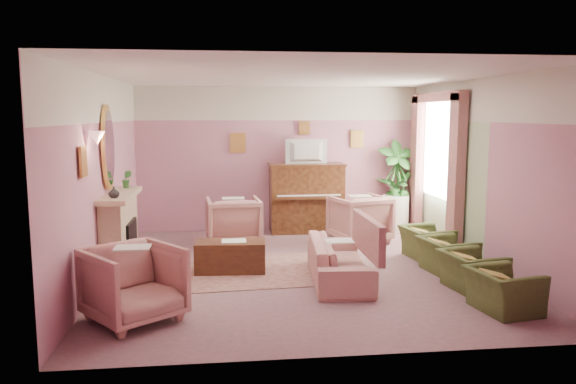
{
  "coord_description": "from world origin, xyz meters",
  "views": [
    {
      "loc": [
        -1.11,
        -7.93,
        2.26
      ],
      "look_at": [
        -0.13,
        0.4,
        1.1
      ],
      "focal_mm": 35.0,
      "sensor_mm": 36.0,
      "label": 1
    }
  ],
  "objects": [
    {
      "name": "side_plant_small",
      "position": [
        2.35,
        2.43,
        0.84
      ],
      "size": [
        0.16,
        0.16,
        0.28
      ],
      "primitive_type": "imported",
      "color": "#2A6A27",
      "rests_on": "side_table"
    },
    {
      "name": "side_table",
      "position": [
        2.23,
        2.53,
        0.35
      ],
      "size": [
        0.52,
        0.52,
        0.7
      ],
      "primitive_type": "cylinder",
      "color": "silver",
      "rests_on": "floor"
    },
    {
      "name": "piano_top",
      "position": [
        0.5,
        2.68,
        1.31
      ],
      "size": [
        1.45,
        0.65,
        0.04
      ],
      "primitive_type": "cube",
      "color": "#472713",
      "rests_on": "piano"
    },
    {
      "name": "picture_rail_band",
      "position": [
        0.0,
        2.99,
        2.47
      ],
      "size": [
        5.5,
        0.01,
        0.65
      ],
      "primitive_type": "cube",
      "color": "beige",
      "rests_on": "wall_back"
    },
    {
      "name": "hearth",
      "position": [
        -2.39,
        0.2,
        0.01
      ],
      "size": [
        0.55,
        1.5,
        0.02
      ],
      "primitive_type": "cube",
      "color": "tan",
      "rests_on": "floor"
    },
    {
      "name": "floral_armchair_front",
      "position": [
        -2.09,
        -1.83,
        0.47
      ],
      "size": [
        0.9,
        0.9,
        0.94
      ],
      "primitive_type": "imported",
      "color": "tan",
      "rests_on": "floor"
    },
    {
      "name": "wall_right",
      "position": [
        2.75,
        0.0,
        1.4
      ],
      "size": [
        0.02,
        6.0,
        2.8
      ],
      "primitive_type": "cube",
      "color": "gray",
      "rests_on": "floor"
    },
    {
      "name": "wall_front",
      "position": [
        0.0,
        -3.0,
        1.4
      ],
      "size": [
        5.5,
        0.02,
        2.8
      ],
      "primitive_type": "cube",
      "color": "gray",
      "rests_on": "floor"
    },
    {
      "name": "mantel_vase",
      "position": [
        -2.55,
        -0.3,
        1.23
      ],
      "size": [
        0.16,
        0.16,
        0.16
      ],
      "primitive_type": "imported",
      "color": "beige",
      "rests_on": "mantel_shelf"
    },
    {
      "name": "fireplace_surround",
      "position": [
        -2.59,
        0.2,
        0.55
      ],
      "size": [
        0.3,
        1.4,
        1.1
      ],
      "primitive_type": "cube",
      "color": "tan",
      "rests_on": "floor"
    },
    {
      "name": "fireplace_inset",
      "position": [
        -2.49,
        0.2,
        0.4
      ],
      "size": [
        0.18,
        0.72,
        0.68
      ],
      "primitive_type": "cube",
      "color": "black",
      "rests_on": "floor"
    },
    {
      "name": "curtain_left",
      "position": [
        2.62,
        0.63,
        1.3
      ],
      "size": [
        0.16,
        0.34,
        2.6
      ],
      "primitive_type": "cube",
      "color": "#985C5C",
      "rests_on": "floor"
    },
    {
      "name": "side_plant_big",
      "position": [
        2.23,
        2.53,
        0.87
      ],
      "size": [
        0.3,
        0.3,
        0.34
      ],
      "primitive_type": "imported",
      "color": "#2A6A27",
      "rests_on": "side_table"
    },
    {
      "name": "olive_chair_c",
      "position": [
        2.09,
        -0.37,
        0.33
      ],
      "size": [
        0.54,
        0.76,
        0.66
      ],
      "primitive_type": "imported",
      "color": "#404D22",
      "rests_on": "floor"
    },
    {
      "name": "mirror_glass",
      "position": [
        -2.67,
        0.2,
        1.8
      ],
      "size": [
        0.01,
        0.6,
        1.06
      ],
      "primitive_type": "ellipsoid",
      "color": "silver",
      "rests_on": "wall_left"
    },
    {
      "name": "print_back_right",
      "position": [
        1.55,
        2.96,
        1.78
      ],
      "size": [
        0.26,
        0.03,
        0.34
      ],
      "primitive_type": "cube",
      "color": "gold",
      "rests_on": "wall_back"
    },
    {
      "name": "sofa",
      "position": [
        0.47,
        -0.55,
        0.38
      ],
      "size": [
        0.63,
        1.89,
        0.76
      ],
      "primitive_type": "imported",
      "color": "tan",
      "rests_on": "floor"
    },
    {
      "name": "stripe_panel",
      "position": [
        2.73,
        1.3,
        1.07
      ],
      "size": [
        0.01,
        3.0,
        2.15
      ],
      "primitive_type": "cube",
      "color": "#A5BB8C",
      "rests_on": "wall_right"
    },
    {
      "name": "mantel_plant",
      "position": [
        -2.55,
        0.75,
        1.29
      ],
      "size": [
        0.16,
        0.16,
        0.28
      ],
      "primitive_type": "imported",
      "color": "#2A6A27",
      "rests_on": "mantel_shelf"
    },
    {
      "name": "ceiling",
      "position": [
        0.0,
        0.0,
        2.8
      ],
      "size": [
        5.5,
        6.0,
        0.01
      ],
      "primitive_type": "cube",
      "color": "white",
      "rests_on": "wall_back"
    },
    {
      "name": "palm_plant",
      "position": [
        2.29,
        2.66,
        1.06
      ],
      "size": [
        0.76,
        0.76,
        1.44
      ],
      "primitive_type": "imported",
      "color": "#2A6A27",
      "rests_on": "palm_pot"
    },
    {
      "name": "floral_armchair_right",
      "position": [
        1.31,
        1.68,
        0.47
      ],
      "size": [
        0.9,
        0.9,
        0.94
      ],
      "primitive_type": "imported",
      "color": "tan",
      "rests_on": "floor"
    },
    {
      "name": "sconce_shade",
      "position": [
        -2.62,
        -0.85,
        1.98
      ],
      "size": [
        0.2,
        0.2,
        0.16
      ],
      "primitive_type": "cone",
      "color": "#FFB9A0",
      "rests_on": "wall_left"
    },
    {
      "name": "sofa_throw",
      "position": [
        0.87,
        -0.55,
        0.6
      ],
      "size": [
        0.1,
        1.43,
        0.53
      ],
      "primitive_type": "cube",
      "color": "#985C5C",
      "rests_on": "sofa"
    },
    {
      "name": "olive_chair_a",
      "position": [
        2.09,
        -2.01,
        0.33
      ],
      "size": [
        0.54,
        0.76,
        0.66
      ],
      "primitive_type": "imported",
      "color": "#404D22",
      "rests_on": "floor"
    },
    {
      "name": "piano_keys",
      "position": [
        0.5,
        2.33,
        0.76
      ],
      "size": [
        1.2,
        0.08,
        0.02
      ],
      "primitive_type": "cube",
      "color": "white",
      "rests_on": "piano"
    },
    {
      "name": "floor",
      "position": [
        0.0,
        0.0,
        0.0
      ],
      "size": [
        5.5,
        6.0,
        0.01
      ],
      "primitive_type": "cube",
      "color": "#7B575D",
      "rests_on": "ground"
    },
    {
      "name": "mirror_frame",
      "position": [
        -2.7,
        0.2,
        1.8
      ],
      "size": [
        0.04,
        0.72,
        1.2
      ],
      "primitive_type": "ellipsoid",
      "color": "gold",
      "rests_on": "wall_left"
    },
    {
      "name": "window_blind",
      "position": [
        2.7,
        1.55,
        1.7
      ],
      "size": [
        0.03,
        1.4,
        1.8
      ],
      "primitive_type": "cube",
      "color": "beige",
      "rests_on": "wall_right"
    },
    {
      "name": "wall_left",
      "position": [
        -2.75,
        0.0,
        1.4
      ],
      "size": [
        0.02,
        6.0,
        2.8
      ],
      "primitive_type": "cube",
      "color": "gray",
      "rests_on": "floor"
    },
    {
      "name": "palm_pot",
      "position": [
        2.29,
        2.66,
        0.17
      ],
      "size": [
        0.34,
        0.34,
        0.34
      ],
      "primitive_type": "cylinder",
      "color": "#9E623C",
      "rests_on": "floor"
    },
    {
      "name": "piano",
      "position": [
        0.5,
        2.68,
        0.65
      ],
      "size": [
        1.4,
        0.6,
        1.3
      ],
      "primitive_type": "cube",
      "color": "#472713",
      "rests_on": "floor"
    },
    {
      "name": "wall_back",
      "position": [
        0.0,
        3.0,
        1.4
      ],
      "size": [
        5.5,
        0.02,
        2.8
      ],
      "primitive_type": "cube",
      "color": "gray",
      "rests_on": "floor"
    },
    {
      "name": "print_left_wall",
      "position": [
        -2.71,
        -1.2,
        1.72
      ],
      "size": [
        0.03,
        0.28,
        0.36
      ],
      "primitive_type": "cube",
      "color": "gold",
      "rests_on": "wall_left"
    },
    {
      "name": "piano_keyshelf",
      "position": [
        0.5,
        2.33,
        0.72
      ],
      "size": [
        1.3,
        0.12,
        0.06
      ],
      "primitive_type": "cube",
      "color": "#472713",
      "rests_on": "piano"
    },
    {
      "name": "pelmet",
      "position": [
        2.62,
        1.55,
        2.56
      ],
      "size": [
        0.16,
        2.2,
        0.16
      ],
      "primitive_type": "cube",
      "color": "#985C5C",
      "rests_on": "wall_right"
    },
    {
      "name": "area_rug",
      "position": [
        -0.85,
        -0.01,
        0.01
      ],
      "size": [
        2.61,
        1.96,
        0.01
      ],
      "primitive_type": "cube",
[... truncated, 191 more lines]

